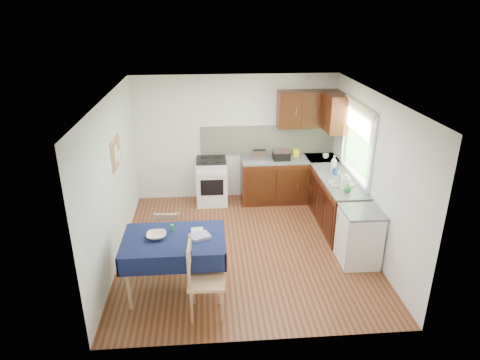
{
  "coord_description": "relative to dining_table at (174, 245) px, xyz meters",
  "views": [
    {
      "loc": [
        -0.57,
        -6.06,
        3.73
      ],
      "look_at": [
        -0.08,
        0.07,
        1.18
      ],
      "focal_mm": 32.0,
      "sensor_mm": 36.0,
      "label": 1
    }
  ],
  "objects": [
    {
      "name": "dining_table",
      "position": [
        0.0,
        0.0,
        0.0
      ],
      "size": [
        1.37,
        0.93,
        0.83
      ],
      "rotation": [
        0.0,
        0.0,
        -0.16
      ],
      "color": "#0E0F3A",
      "rests_on": "ground"
    },
    {
      "name": "kettle",
      "position": [
        2.74,
        1.28,
        0.29
      ],
      "size": [
        0.15,
        0.15,
        0.26
      ],
      "color": "white",
      "rests_on": "worktop_right"
    },
    {
      "name": "plate_bowl",
      "position": [
        -0.23,
        0.03,
        0.14
      ],
      "size": [
        0.27,
        0.27,
        0.06
      ],
      "primitive_type": "imported",
      "rotation": [
        0.0,
        0.0,
        0.02
      ],
      "color": "#F2E7C6",
      "rests_on": "dining_table"
    },
    {
      "name": "fridge",
      "position": [
        2.75,
        0.48,
        -0.28
      ],
      "size": [
        0.58,
        0.6,
        0.89
      ],
      "color": "white",
      "rests_on": "ground"
    },
    {
      "name": "soap_bottle_b",
      "position": [
        2.75,
        1.9,
        0.26
      ],
      "size": [
        0.1,
        0.1,
        0.17
      ],
      "primitive_type": "imported",
      "rotation": [
        0.0,
        0.0,
        2.02
      ],
      "color": "#1B449F",
      "rests_on": "worktop_right"
    },
    {
      "name": "soap_bottle_c",
      "position": [
        2.72,
        1.12,
        0.25
      ],
      "size": [
        0.13,
        0.13,
        0.15
      ],
      "primitive_type": "imported",
      "rotation": [
        0.0,
        0.0,
        3.28
      ],
      "color": "green",
      "rests_on": "worktop_right"
    },
    {
      "name": "ceiling",
      "position": [
        1.05,
        1.03,
        1.77
      ],
      "size": [
        4.0,
        4.2,
        0.02
      ],
      "primitive_type": "cube",
      "color": "white",
      "rests_on": "wall_back"
    },
    {
      "name": "window",
      "position": [
        3.03,
        1.73,
        0.93
      ],
      "size": [
        0.04,
        1.48,
        1.26
      ],
      "color": "#2E5121",
      "rests_on": "wall_right"
    },
    {
      "name": "toaster",
      "position": [
        1.49,
        2.79,
        0.27
      ],
      "size": [
        0.28,
        0.17,
        0.21
      ],
      "rotation": [
        0.0,
        0.0,
        -0.05
      ],
      "color": "#AEADB2",
      "rests_on": "worktop_back"
    },
    {
      "name": "stove",
      "position": [
        0.55,
        2.83,
        -0.27
      ],
      "size": [
        0.6,
        0.61,
        0.92
      ],
      "color": "white",
      "rests_on": "ground"
    },
    {
      "name": "wall_left",
      "position": [
        -0.95,
        1.03,
        0.52
      ],
      "size": [
        0.02,
        4.2,
        2.5
      ],
      "primitive_type": "cube",
      "color": "silver",
      "rests_on": "ground"
    },
    {
      "name": "upper_cabinets",
      "position": [
        2.58,
        2.83,
        1.12
      ],
      "size": [
        1.2,
        0.85,
        0.7
      ],
      "color": "black",
      "rests_on": "wall_back"
    },
    {
      "name": "wall_back",
      "position": [
        1.05,
        3.13,
        0.52
      ],
      "size": [
        4.0,
        0.02,
        2.5
      ],
      "primitive_type": "cube",
      "color": "white",
      "rests_on": "ground"
    },
    {
      "name": "cup",
      "position": [
        2.81,
        2.76,
        0.22
      ],
      "size": [
        0.14,
        0.14,
        0.1
      ],
      "primitive_type": "imported",
      "rotation": [
        0.0,
        0.0,
        -0.14
      ],
      "color": "white",
      "rests_on": "worktop_back"
    },
    {
      "name": "tea_towel",
      "position": [
        0.35,
        -0.03,
        0.13
      ],
      "size": [
        0.31,
        0.28,
        0.04
      ],
      "primitive_type": "cube",
      "rotation": [
        0.0,
        0.0,
        0.38
      ],
      "color": "navy",
      "rests_on": "dining_table"
    },
    {
      "name": "chair_near",
      "position": [
        0.37,
        -0.52,
        -0.17
      ],
      "size": [
        0.48,
        0.48,
        1.05
      ],
      "rotation": [
        0.0,
        0.0,
        1.53
      ],
      "color": "tan",
      "rests_on": "ground"
    },
    {
      "name": "spice_jar",
      "position": [
        -0.03,
        0.2,
        0.15
      ],
      "size": [
        0.05,
        0.05,
        0.1
      ],
      "primitive_type": "cylinder",
      "color": "green",
      "rests_on": "dining_table"
    },
    {
      "name": "worktop_back",
      "position": [
        2.1,
        2.83,
        0.15
      ],
      "size": [
        1.9,
        0.6,
        0.04
      ],
      "primitive_type": "cube",
      "color": "slate",
      "rests_on": "base_cabinets"
    },
    {
      "name": "wall_right",
      "position": [
        3.05,
        1.03,
        0.52
      ],
      "size": [
        0.02,
        4.2,
        2.5
      ],
      "primitive_type": "cube",
      "color": "white",
      "rests_on": "ground"
    },
    {
      "name": "dish_rack",
      "position": [
        2.72,
        1.46,
        0.2
      ],
      "size": [
        0.4,
        0.31,
        0.19
      ],
      "rotation": [
        0.0,
        0.0,
        0.04
      ],
      "color": "gray",
      "rests_on": "worktop_right"
    },
    {
      "name": "book",
      "position": [
        0.23,
        0.12,
        0.11
      ],
      "size": [
        0.18,
        0.23,
        0.02
      ],
      "primitive_type": "imported",
      "rotation": [
        0.0,
        0.0,
        0.05
      ],
      "color": "white",
      "rests_on": "dining_table"
    },
    {
      "name": "base_cabinets",
      "position": [
        2.41,
        2.29,
        -0.3
      ],
      "size": [
        1.9,
        2.3,
        0.86
      ],
      "color": "black",
      "rests_on": "ground"
    },
    {
      "name": "wall_front",
      "position": [
        1.05,
        -1.07,
        0.52
      ],
      "size": [
        4.0,
        0.02,
        2.5
      ],
      "primitive_type": "cube",
      "color": "white",
      "rests_on": "ground"
    },
    {
      "name": "corkboard",
      "position": [
        -0.92,
        1.33,
        0.87
      ],
      "size": [
        0.04,
        0.62,
        0.47
      ],
      "color": "tan",
      "rests_on": "wall_left"
    },
    {
      "name": "sandwich_press",
      "position": [
        1.93,
        2.78,
        0.27
      ],
      "size": [
        0.32,
        0.28,
        0.19
      ],
      "rotation": [
        0.0,
        0.0,
        -0.36
      ],
      "color": "black",
      "rests_on": "worktop_back"
    },
    {
      "name": "floor",
      "position": [
        1.05,
        1.03,
        -0.73
      ],
      "size": [
        4.2,
        4.2,
        0.0
      ],
      "primitive_type": "plane",
      "color": "#532916",
      "rests_on": "ground"
    },
    {
      "name": "soap_bottle_a",
      "position": [
        2.76,
        2.07,
        0.32
      ],
      "size": [
        0.14,
        0.14,
        0.3
      ],
      "primitive_type": "imported",
      "rotation": [
        0.0,
        0.0,
        0.25
      ],
      "color": "white",
      "rests_on": "worktop_right"
    },
    {
      "name": "worktop_corner",
      "position": [
        2.75,
        2.83,
        0.15
      ],
      "size": [
        0.6,
        0.6,
        0.04
      ],
      "primitive_type": "cube",
      "color": "slate",
      "rests_on": "base_cabinets"
    },
    {
      "name": "chair_far",
      "position": [
        -0.13,
        0.69,
        -0.23
      ],
      "size": [
        0.43,
        0.43,
        0.93
      ],
      "rotation": [
        0.0,
        0.0,
        3.08
      ],
      "color": "tan",
      "rests_on": "ground"
    },
    {
      "name": "worktop_right",
      "position": [
        2.75,
        1.68,
        0.15
      ],
      "size": [
        0.6,
        1.7,
        0.04
      ],
      "primitive_type": "cube",
      "color": "slate",
      "rests_on": "base_cabinets"
    },
    {
      "name": "yellow_packet",
      "position": [
        2.25,
        2.92,
        0.25
      ],
      "size": [
        0.13,
        0.1,
        0.16
      ],
      "primitive_type": "cube",
      "rotation": [
        0.0,
        0.0,
        0.19
      ],
      "color": "yellow",
      "rests_on": "worktop_back"
    },
    {
      "name": "sauce_bottle",
      "position": [
        1.93,
        2.69,
        0.28
      ],
      "size": [
        0.05,
        0.05,
        0.22
      ],
      "primitive_type": "cylinder",
      "color": "#AF1F0E",
      "rests_on": "worktop_back"
    },
    {
      "name": "splashback",
      "position": [
        1.7,
        3.12,
        0.47
      ],
      "size": [
        2.7,
        0.02,
        0.6
      ],
      "primitive_type": "cube",
      "color": "silver",
      "rests_on": "wall_back"
    }
  ]
}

